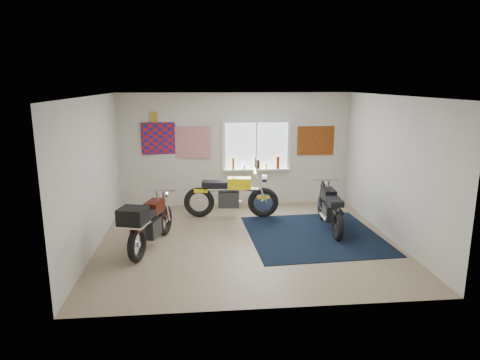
{
  "coord_description": "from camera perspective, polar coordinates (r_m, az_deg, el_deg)",
  "views": [
    {
      "loc": [
        -0.87,
        -7.59,
        2.94
      ],
      "look_at": [
        -0.09,
        0.4,
        1.09
      ],
      "focal_mm": 32.0,
      "sensor_mm": 36.0,
      "label": 1
    }
  ],
  "objects": [
    {
      "name": "navy_rug",
      "position": [
        8.58,
        9.77,
        -7.22
      ],
      "size": [
        2.63,
        2.72,
        0.01
      ],
      "primitive_type": "cube",
      "rotation": [
        0.0,
        0.0,
        0.05
      ],
      "color": "black",
      "rests_on": "ground"
    },
    {
      "name": "room_shell",
      "position": [
        7.75,
        0.98,
        3.3
      ],
      "size": [
        5.5,
        5.5,
        5.5
      ],
      "color": "white",
      "rests_on": "ground"
    },
    {
      "name": "triumph_poster",
      "position": [
        10.55,
        10.06,
        5.19
      ],
      "size": [
        0.9,
        0.03,
        0.7
      ],
      "primitive_type": "cube",
      "color": "#A54C14",
      "rests_on": "room_shell"
    },
    {
      "name": "maroon_tourer",
      "position": [
        7.75,
        -12.17,
        -5.64
      ],
      "size": [
        0.88,
        1.9,
        0.97
      ],
      "rotation": [
        0.0,
        0.0,
        1.29
      ],
      "color": "black",
      "rests_on": "ground"
    },
    {
      "name": "yellow_triumph",
      "position": [
        9.45,
        -1.25,
        -2.22
      ],
      "size": [
        2.1,
        0.63,
        1.06
      ],
      "rotation": [
        0.0,
        0.0,
        -0.1
      ],
      "color": "black",
      "rests_on": "ground"
    },
    {
      "name": "black_chrome_bike",
      "position": [
        8.87,
        11.89,
        -3.86
      ],
      "size": [
        0.56,
        1.85,
        0.95
      ],
      "rotation": [
        0.0,
        0.0,
        1.52
      ],
      "color": "black",
      "rests_on": "navy_rug"
    },
    {
      "name": "flag_display",
      "position": [
        10.15,
        -11.47,
        8.25
      ],
      "size": [
        1.6,
        0.1,
        1.17
      ],
      "color": "red",
      "rests_on": "room_shell"
    },
    {
      "name": "ground",
      "position": [
        8.19,
        0.93,
        -8.09
      ],
      "size": [
        5.5,
        5.5,
        0.0
      ],
      "primitive_type": "plane",
      "color": "#9E896B",
      "rests_on": "ground"
    },
    {
      "name": "window_assembly",
      "position": [
        10.27,
        2.19,
        4.16
      ],
      "size": [
        1.66,
        0.17,
        1.26
      ],
      "color": "white",
      "rests_on": "room_shell"
    },
    {
      "name": "oil_bottles",
      "position": [
        10.27,
        2.58,
        2.24
      ],
      "size": [
        1.16,
        0.09,
        0.3
      ],
      "color": "olive",
      "rests_on": "window_assembly"
    }
  ]
}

